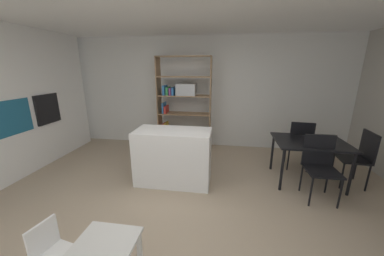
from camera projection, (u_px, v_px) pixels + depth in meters
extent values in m
plane|color=tan|center=(173.00, 210.00, 3.01)|extent=(9.91, 9.91, 0.00)
cube|color=silver|center=(198.00, 93.00, 5.26)|extent=(7.20, 0.06, 2.64)
cube|color=black|center=(48.00, 109.00, 4.31)|extent=(0.04, 0.56, 0.59)
cylinder|color=#B7BABC|center=(44.00, 97.00, 4.25)|extent=(0.02, 0.45, 0.02)
cube|color=white|center=(173.00, 157.00, 3.64)|extent=(1.25, 0.62, 0.93)
cube|color=#997551|center=(159.00, 104.00, 5.09)|extent=(0.02, 0.36, 2.17)
cube|color=#997551|center=(210.00, 105.00, 4.92)|extent=(0.02, 0.36, 2.17)
cube|color=#997551|center=(184.00, 56.00, 4.71)|extent=(1.24, 0.36, 0.02)
cube|color=#997551|center=(185.00, 148.00, 5.30)|extent=(1.24, 0.36, 0.02)
cube|color=#997551|center=(185.00, 131.00, 5.18)|extent=(1.20, 0.36, 0.02)
cube|color=#997551|center=(184.00, 114.00, 5.06)|extent=(1.20, 0.36, 0.02)
cube|color=#997551|center=(184.00, 96.00, 4.95)|extent=(1.20, 0.36, 0.02)
cube|color=#997551|center=(184.00, 77.00, 4.83)|extent=(1.20, 0.36, 0.02)
cube|color=red|center=(164.00, 127.00, 5.23)|extent=(0.05, 0.30, 0.15)
cube|color=gold|center=(166.00, 126.00, 5.22)|extent=(0.04, 0.30, 0.18)
cube|color=#2D6BAD|center=(164.00, 108.00, 5.10)|extent=(0.03, 0.30, 0.24)
cube|color=red|center=(166.00, 109.00, 5.10)|extent=(0.05, 0.30, 0.16)
cube|color=#2D6BAD|center=(165.00, 90.00, 4.98)|extent=(0.05, 0.30, 0.22)
cube|color=#338E4C|center=(168.00, 91.00, 4.98)|extent=(0.05, 0.30, 0.18)
cube|color=#8E4793|center=(171.00, 91.00, 4.97)|extent=(0.04, 0.30, 0.16)
cube|color=#2D6BAD|center=(174.00, 91.00, 4.96)|extent=(0.05, 0.30, 0.18)
cube|color=#B7BABC|center=(186.00, 89.00, 4.90)|extent=(0.44, 0.32, 0.26)
cube|color=silver|center=(104.00, 245.00, 1.83)|extent=(0.52, 0.50, 0.03)
cube|color=silver|center=(97.00, 246.00, 2.12)|extent=(0.04, 0.04, 0.45)
cube|color=silver|center=(140.00, 251.00, 2.06)|extent=(0.04, 0.04, 0.45)
cube|color=white|center=(56.00, 255.00, 1.95)|extent=(0.34, 0.34, 0.02)
cube|color=white|center=(43.00, 237.00, 1.95)|extent=(0.08, 0.29, 0.29)
cube|color=white|center=(61.00, 254.00, 2.13)|extent=(0.03, 0.03, 0.28)
cube|color=black|center=(310.00, 142.00, 3.59)|extent=(1.13, 0.87, 0.03)
cylinder|color=black|center=(282.00, 170.00, 3.40)|extent=(0.04, 0.04, 0.71)
cylinder|color=black|center=(351.00, 175.00, 3.26)|extent=(0.04, 0.04, 0.71)
cylinder|color=black|center=(272.00, 152.00, 4.12)|extent=(0.04, 0.04, 0.71)
cylinder|color=black|center=(329.00, 155.00, 3.97)|extent=(0.04, 0.04, 0.71)
cube|color=black|center=(298.00, 145.00, 4.19)|extent=(0.45, 0.48, 0.03)
cube|color=black|center=(302.00, 136.00, 3.92)|extent=(0.40, 0.08, 0.50)
cylinder|color=black|center=(303.00, 154.00, 4.38)|extent=(0.03, 0.03, 0.45)
cylinder|color=black|center=(285.00, 152.00, 4.47)|extent=(0.03, 0.03, 0.45)
cylinder|color=black|center=(308.00, 161.00, 4.03)|extent=(0.03, 0.03, 0.45)
cylinder|color=black|center=(288.00, 159.00, 4.12)|extent=(0.03, 0.03, 0.45)
cube|color=black|center=(322.00, 171.00, 3.13)|extent=(0.45, 0.46, 0.03)
cube|color=black|center=(319.00, 150.00, 3.26)|extent=(0.45, 0.04, 0.48)
cylinder|color=black|center=(311.00, 192.00, 3.03)|extent=(0.03, 0.03, 0.46)
cylinder|color=black|center=(340.00, 194.00, 2.98)|extent=(0.03, 0.03, 0.46)
cylinder|color=black|center=(301.00, 178.00, 3.41)|extent=(0.03, 0.03, 0.46)
cylinder|color=black|center=(327.00, 180.00, 3.36)|extent=(0.03, 0.03, 0.46)
cube|color=black|center=(352.00, 159.00, 3.56)|extent=(0.46, 0.48, 0.03)
cube|color=black|center=(369.00, 146.00, 3.45)|extent=(0.06, 0.45, 0.46)
cylinder|color=black|center=(332.00, 166.00, 3.85)|extent=(0.03, 0.03, 0.45)
cylinder|color=black|center=(342.00, 176.00, 3.48)|extent=(0.03, 0.03, 0.45)
cylinder|color=black|center=(355.00, 168.00, 3.77)|extent=(0.03, 0.03, 0.45)
cylinder|color=black|center=(368.00, 178.00, 3.40)|extent=(0.03, 0.03, 0.45)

